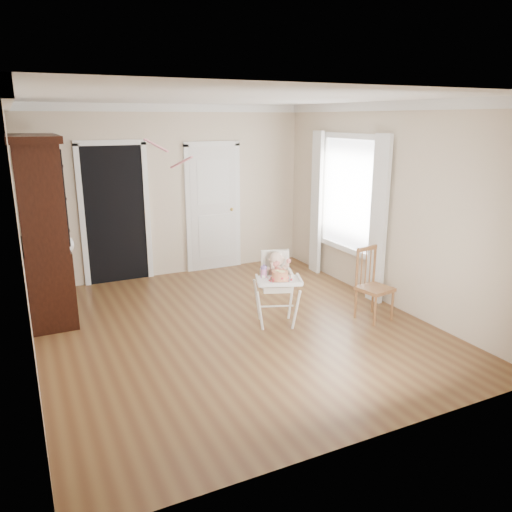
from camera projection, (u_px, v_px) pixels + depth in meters
name	position (u px, v px, depth m)	size (l,w,h in m)	color
floor	(235.00, 327.00, 6.14)	(5.00, 5.00, 0.00)	brown
ceiling	(232.00, 98.00, 5.42)	(5.00, 5.00, 0.00)	white
wall_back	(171.00, 192.00, 7.95)	(4.50, 4.50, 0.00)	beige
wall_left	(20.00, 240.00, 4.83)	(5.00, 5.00, 0.00)	beige
wall_right	(386.00, 206.00, 6.72)	(5.00, 5.00, 0.00)	beige
crown_molding	(232.00, 104.00, 5.43)	(4.50, 5.00, 0.12)	white
doorway	(115.00, 212.00, 7.62)	(1.06, 0.05, 2.22)	black
closet_door	(213.00, 209.00, 8.31)	(0.96, 0.09, 2.13)	white
window_right	(347.00, 202.00, 7.40)	(0.13, 1.84, 2.30)	white
high_chair	(276.00, 280.00, 6.09)	(0.73, 0.81, 0.94)	white
baby	(276.00, 269.00, 6.08)	(0.26, 0.26, 0.41)	beige
cake	(280.00, 276.00, 5.83)	(0.25, 0.25, 0.12)	silver
sippy_cup	(264.00, 272.00, 5.93)	(0.07, 0.07, 0.18)	pink
china_cabinet	(43.00, 229.00, 6.21)	(0.61, 1.36, 2.30)	black
dining_chair	(373.00, 286.00, 6.32)	(0.44, 0.44, 0.92)	brown
streamer	(156.00, 145.00, 6.06)	(0.03, 0.50, 0.02)	pink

